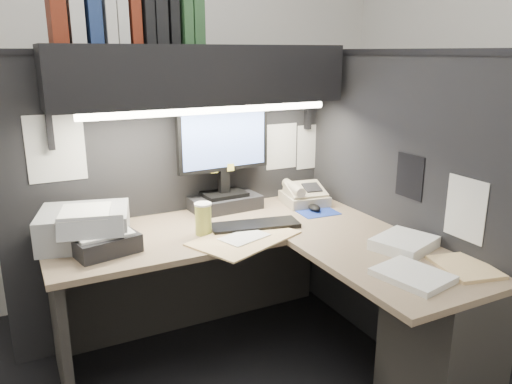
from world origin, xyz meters
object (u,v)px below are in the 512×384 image
overhead_shelf (200,75)px  telephone (304,196)px  desk (323,309)px  printer (85,227)px  keyboard (255,225)px  monitor (224,169)px  notebook_stack (104,243)px  coffee_cup (203,220)px

overhead_shelf → telephone: (0.62, -0.06, -0.72)m
telephone → desk: bearing=-105.4°
printer → keyboard: bearing=2.2°
desk → printer: printer is taller
monitor → printer: monitor is taller
overhead_shelf → telephone: 0.95m
desk → monitor: (-0.15, 0.82, 0.52)m
desk → keyboard: size_ratio=3.69×
keyboard → monitor: bearing=103.1°
keyboard → printer: 0.84m
notebook_stack → desk: bearing=-27.8°
printer → overhead_shelf: bearing=25.1°
coffee_cup → printer: bearing=164.7°
overhead_shelf → coffee_cup: (-0.11, -0.27, -0.69)m
desk → keyboard: keyboard is taller
coffee_cup → notebook_stack: size_ratio=0.55×
monitor → coffee_cup: size_ratio=3.90×
desk → telephone: size_ratio=6.72×
printer → notebook_stack: bearing=-54.9°
overhead_shelf → telephone: overhead_shelf is taller
monitor → coffee_cup: bearing=-130.8°
monitor → telephone: monitor is taller
telephone → coffee_cup: bearing=-154.2°
keyboard → telephone: bearing=39.1°
monitor → notebook_stack: 0.85m
monitor → notebook_stack: monitor is taller
overhead_shelf → coffee_cup: bearing=-112.0°
overhead_shelf → monitor: 0.56m
telephone → monitor: bearing=174.5°
overhead_shelf → coffee_cup: 0.75m
coffee_cup → printer: (-0.55, 0.15, 0.00)m
telephone → coffee_cup: coffee_cup is taller
monitor → telephone: (0.47, -0.13, -0.19)m
desk → telephone: (0.32, 0.69, 0.34)m
notebook_stack → telephone: bearing=10.2°
coffee_cup → monitor: bearing=52.5°
telephone → printer: bearing=-167.6°
desk → telephone: 0.84m
desk → keyboard: 0.56m
overhead_shelf → notebook_stack: (-0.60, -0.28, -0.73)m
printer → notebook_stack: (0.06, -0.15, -0.04)m
overhead_shelf → notebook_stack: size_ratio=5.55×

